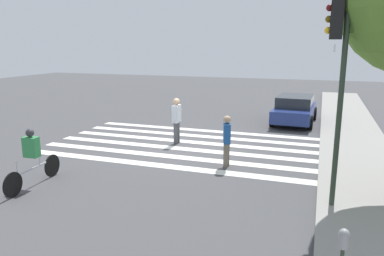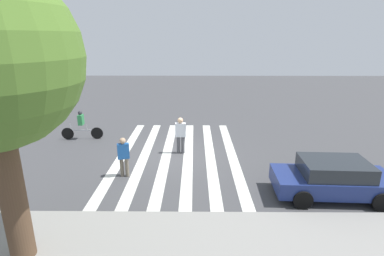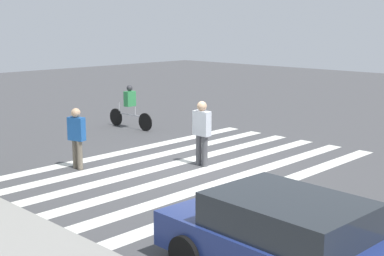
{
  "view_description": "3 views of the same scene",
  "coord_description": "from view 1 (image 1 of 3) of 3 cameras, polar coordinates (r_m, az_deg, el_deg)",
  "views": [
    {
      "loc": [
        13.06,
        4.92,
        3.79
      ],
      "look_at": [
        0.6,
        0.59,
        0.84
      ],
      "focal_mm": 35.0,
      "sensor_mm": 36.0,
      "label": 1
    },
    {
      "loc": [
        -0.82,
        13.25,
        5.45
      ],
      "look_at": [
        -0.7,
        -0.0,
        1.37
      ],
      "focal_mm": 28.0,
      "sensor_mm": 36.0,
      "label": 2
    },
    {
      "loc": [
        -9.79,
        10.01,
        3.83
      ],
      "look_at": [
        0.1,
        -0.18,
        1.03
      ],
      "focal_mm": 50.0,
      "sensor_mm": 36.0,
      "label": 3
    }
  ],
  "objects": [
    {
      "name": "ground_plane",
      "position": [
        14.46,
        -1.43,
        -2.58
      ],
      "size": [
        60.0,
        60.0,
        0.0
      ],
      "primitive_type": "plane",
      "color": "#444447"
    },
    {
      "name": "sidewalk_curb",
      "position": [
        13.65,
        24.04,
        -4.34
      ],
      "size": [
        36.0,
        2.5,
        0.14
      ],
      "color": "gray",
      "rests_on": "ground_plane"
    },
    {
      "name": "crosswalk_stripes",
      "position": [
        14.46,
        -1.43,
        -2.57
      ],
      "size": [
        5.66,
        10.0,
        0.01
      ],
      "color": "silver",
      "rests_on": "ground_plane"
    },
    {
      "name": "traffic_light",
      "position": [
        8.77,
        21.33,
        9.54
      ],
      "size": [
        0.6,
        0.5,
        4.94
      ],
      "color": "#283828",
      "rests_on": "ground_plane"
    },
    {
      "name": "parking_meter",
      "position": [
        5.98,
        21.99,
        -16.79
      ],
      "size": [
        0.15,
        0.15,
        1.27
      ],
      "color": "#283828",
      "rests_on": "ground_plane"
    },
    {
      "name": "pedestrian_adult_blue_shirt",
      "position": [
        14.48,
        -2.37,
        1.51
      ],
      "size": [
        0.5,
        0.26,
        1.78
      ],
      "rotation": [
        0.0,
        0.0,
        0.02
      ],
      "color": "#4C4C51",
      "rests_on": "ground_plane"
    },
    {
      "name": "pedestrian_adult_yellow_jacket",
      "position": [
        11.74,
        5.32,
        -1.56
      ],
      "size": [
        0.5,
        0.33,
        1.64
      ],
      "rotation": [
        0.0,
        0.0,
        0.31
      ],
      "color": "#6B6051",
      "rests_on": "ground_plane"
    },
    {
      "name": "cyclist_near_curb",
      "position": [
        10.97,
        -23.19,
        -3.9
      ],
      "size": [
        2.25,
        0.41,
        1.61
      ],
      "rotation": [
        0.0,
        0.0,
        0.05
      ],
      "color": "black",
      "rests_on": "ground_plane"
    },
    {
      "name": "car_parked_far_curb",
      "position": [
        19.02,
        15.38,
        2.8
      ],
      "size": [
        4.13,
        2.05,
        1.35
      ],
      "rotation": [
        0.0,
        0.0,
        -0.04
      ],
      "color": "navy",
      "rests_on": "ground_plane"
    }
  ]
}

